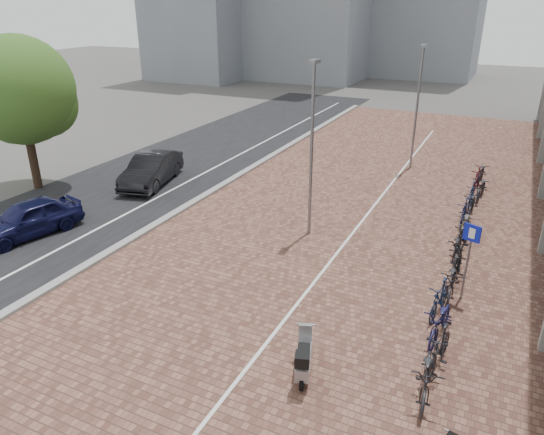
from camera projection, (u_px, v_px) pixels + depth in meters
The scene contains 14 objects.
ground at pixel (173, 345), 13.19m from camera, with size 140.00×140.00×0.00m, color #474442.
plaza_brick at pixel (371, 203), 22.31m from camera, with size 14.50×42.00×0.04m, color brown.
street_asphalt at pixel (168, 170), 26.69m from camera, with size 8.00×50.00×0.03m, color black.
curb at pixel (232, 179), 25.11m from camera, with size 0.35×42.00×0.14m, color gray.
lane_line at pixel (200, 175), 25.88m from camera, with size 0.12×44.00×0.00m, color white.
parking_line at pixel (376, 204), 22.22m from camera, with size 0.10×30.00×0.00m, color white.
car_navy at pixel (28, 219), 19.07m from camera, with size 1.62×4.03×1.37m, color black.
car_dark at pixel (151, 169), 24.43m from camera, with size 1.58×4.53×1.49m, color black.
scooter_front at pixel (304, 355), 11.97m from camera, with size 0.49×1.55×1.07m, color #96959A, non-canonical shape.
parking_sign at pixel (469, 250), 14.57m from camera, with size 0.49×0.23×2.46m.
lamp_near at pixel (311, 153), 18.20m from camera, with size 0.12×0.12×6.41m, color gray.
lamp_far at pixel (417, 110), 25.81m from camera, with size 0.12×0.12×6.26m, color gray.
street_tree at pixel (25, 93), 22.50m from camera, with size 4.83×4.83×7.03m.
bike_row at pixel (463, 237), 18.02m from camera, with size 1.11×18.11×1.05m.
Camera 1 is at (7.01, -8.57, 8.31)m, focal length 33.22 mm.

